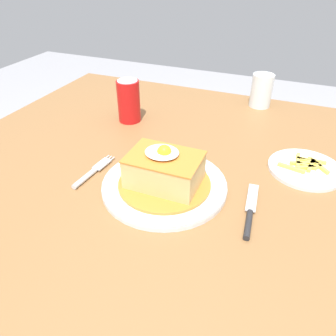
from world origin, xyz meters
name	(u,v)px	position (x,y,z in m)	size (l,w,h in m)	color
ground_plane	(167,335)	(0.00, 0.00, 0.00)	(6.00, 6.00, 0.00)	#99999E
dining_table	(167,201)	(0.00, 0.00, 0.63)	(1.15, 1.06, 0.73)	olive
main_plate	(164,185)	(0.02, -0.07, 0.74)	(0.27, 0.27, 0.02)	white
sandwich_meal	(164,171)	(0.02, -0.07, 0.78)	(0.20, 0.20, 0.10)	orange
fork	(91,173)	(-0.15, -0.09, 0.74)	(0.03, 0.14, 0.01)	silver
knife	(249,216)	(0.21, -0.10, 0.74)	(0.03, 0.17, 0.01)	#262628
soda_can	(129,101)	(-0.20, 0.20, 0.79)	(0.07, 0.07, 0.12)	red
drinking_glass	(261,93)	(0.14, 0.46, 0.78)	(0.07, 0.07, 0.10)	silver
side_plate_fries	(305,168)	(0.30, 0.12, 0.74)	(0.17, 0.17, 0.02)	white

